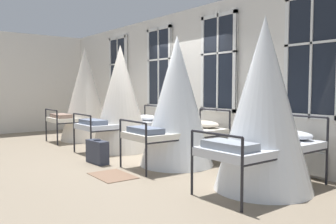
# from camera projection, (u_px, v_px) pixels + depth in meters

# --- Properties ---
(ground) EXTENTS (21.47, 21.47, 0.00)m
(ground) POSITION_uv_depth(u_px,v_px,m) (148.00, 156.00, 7.46)
(ground) COLOR gray
(back_wall_with_windows) EXTENTS (11.74, 0.10, 3.20)m
(back_wall_with_windows) POSITION_uv_depth(u_px,v_px,m) (189.00, 81.00, 8.05)
(back_wall_with_windows) COLOR silver
(back_wall_with_windows) RESTS_ON ground
(window_bank) EXTENTS (7.06, 0.10, 2.86)m
(window_bank) POSITION_uv_depth(u_px,v_px,m) (185.00, 103.00, 8.01)
(window_bank) COLOR black
(window_bank) RESTS_ON ground
(cot_first) EXTENTS (1.38, 1.96, 2.55)m
(cot_first) POSITION_uv_depth(u_px,v_px,m) (85.00, 95.00, 9.79)
(cot_first) COLOR black
(cot_first) RESTS_ON ground
(cot_second) EXTENTS (1.38, 1.95, 2.43)m
(cot_second) POSITION_uv_depth(u_px,v_px,m) (121.00, 99.00, 8.14)
(cot_second) COLOR black
(cot_second) RESTS_ON ground
(cot_third) EXTENTS (1.38, 1.97, 2.41)m
(cot_third) POSITION_uv_depth(u_px,v_px,m) (177.00, 102.00, 6.59)
(cot_third) COLOR black
(cot_third) RESTS_ON ground
(cot_fourth) EXTENTS (1.38, 1.96, 2.44)m
(cot_fourth) POSITION_uv_depth(u_px,v_px,m) (264.00, 106.00, 4.96)
(cot_fourth) COLOR black
(cot_fourth) RESTS_ON ground
(rug_third) EXTENTS (0.82, 0.59, 0.01)m
(rug_third) POSITION_uv_depth(u_px,v_px,m) (112.00, 176.00, 5.81)
(rug_third) COLOR brown
(rug_third) RESTS_ON ground
(suitcase_dark) EXTENTS (0.57, 0.24, 0.47)m
(suitcase_dark) POSITION_uv_depth(u_px,v_px,m) (97.00, 152.00, 6.77)
(suitcase_dark) COLOR #2D3342
(suitcase_dark) RESTS_ON ground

